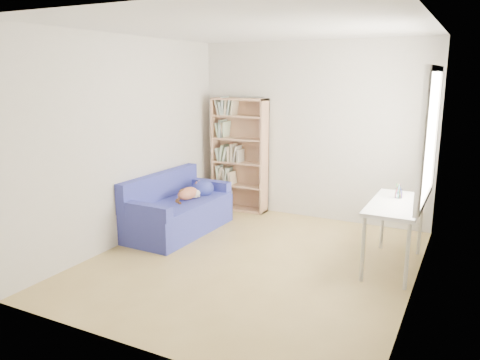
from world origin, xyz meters
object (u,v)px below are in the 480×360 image
sofa (178,210)px  desk (396,209)px  pen_cup (399,192)px  bookshelf (240,159)px

sofa → desk: sofa is taller
pen_cup → desk: bearing=-86.8°
desk → pen_cup: size_ratio=7.01×
sofa → bookshelf: (0.27, 1.33, 0.51)m
sofa → desk: bearing=2.8°
sofa → pen_cup: pen_cup is taller
sofa → pen_cup: bearing=7.4°
desk → bookshelf: bearing=153.9°
sofa → pen_cup: (2.83, 0.30, 0.51)m
sofa → bookshelf: 1.45m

